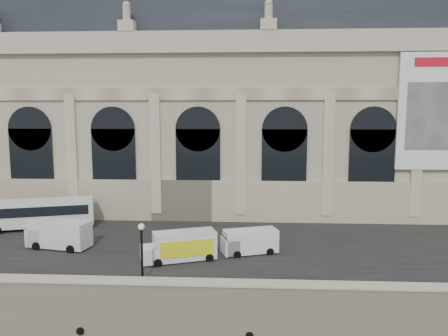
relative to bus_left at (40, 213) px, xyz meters
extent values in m
cube|color=gray|center=(21.16, 17.48, -4.87)|extent=(160.00, 70.00, 6.00)
cube|color=#2D2D2D|center=(21.16, -3.52, -1.84)|extent=(160.00, 24.00, 0.06)
cube|color=gray|center=(21.16, -16.92, -1.32)|extent=(160.00, 1.20, 1.10)
cube|color=beige|center=(21.16, -16.92, -0.72)|extent=(160.00, 1.40, 0.12)
cube|color=#BEB292|center=(15.16, 13.48, 9.13)|extent=(68.00, 18.00, 22.00)
cube|color=beige|center=(15.16, 4.33, 0.63)|extent=(68.60, 0.40, 5.00)
cube|color=beige|center=(15.16, 4.18, 18.93)|extent=(69.00, 0.80, 2.40)
cube|color=beige|center=(15.16, 4.33, 13.13)|extent=(68.00, 0.30, 1.40)
cube|color=#262B33|center=(15.16, 13.48, 23.13)|extent=(64.00, 15.00, 6.00)
cube|color=black|center=(-2.84, 4.30, 4.63)|extent=(5.20, 0.25, 9.00)
cylinder|color=black|center=(-2.84, 4.30, 9.13)|extent=(5.20, 0.25, 5.20)
cube|color=beige|center=(2.16, 4.23, 6.13)|extent=(1.20, 0.50, 14.00)
cube|color=black|center=(7.16, 4.30, 4.63)|extent=(5.20, 0.25, 9.00)
cylinder|color=black|center=(7.16, 4.30, 9.13)|extent=(5.20, 0.25, 5.20)
cube|color=beige|center=(12.16, 4.23, 6.13)|extent=(1.20, 0.50, 14.00)
cube|color=black|center=(17.16, 4.30, 4.63)|extent=(5.20, 0.25, 9.00)
cylinder|color=black|center=(17.16, 4.30, 9.13)|extent=(5.20, 0.25, 5.20)
cube|color=beige|center=(22.16, 4.23, 6.13)|extent=(1.20, 0.50, 14.00)
cube|color=black|center=(27.16, 4.30, 4.63)|extent=(5.20, 0.25, 9.00)
cylinder|color=black|center=(27.16, 4.30, 9.13)|extent=(5.20, 0.25, 5.20)
cube|color=beige|center=(32.16, 4.23, 6.13)|extent=(1.20, 0.50, 14.00)
cube|color=black|center=(37.16, 4.30, 4.63)|extent=(5.20, 0.25, 9.00)
cylinder|color=black|center=(37.16, 4.30, 9.13)|extent=(5.20, 0.25, 5.20)
cube|color=beige|center=(42.16, 4.23, 6.13)|extent=(1.20, 0.50, 14.00)
cube|color=white|center=(44.16, 4.03, 11.13)|extent=(9.00, 0.35, 13.00)
cube|color=red|center=(44.16, 3.83, 16.53)|extent=(6.00, 0.06, 1.00)
cube|color=gray|center=(43.66, 3.83, 10.63)|extent=(6.20, 0.06, 7.50)
cube|color=silver|center=(0.01, 0.00, 0.01)|extent=(11.48, 5.59, 2.92)
cube|color=black|center=(0.37, -1.16, 0.39)|extent=(9.91, 3.14, 1.04)
cube|color=black|center=(-0.35, 1.17, 0.39)|extent=(9.91, 3.14, 1.04)
cylinder|color=black|center=(-4.38, -0.13, -1.40)|extent=(0.98, 0.55, 0.94)
cylinder|color=black|center=(4.41, 0.13, -1.40)|extent=(0.98, 0.55, 0.94)
cylinder|color=black|center=(3.71, 2.38, -1.40)|extent=(0.98, 0.55, 0.94)
cube|color=silver|center=(5.06, -6.52, -0.44)|extent=(6.06, 3.30, 2.44)
cube|color=silver|center=(2.81, -6.08, -0.81)|extent=(2.01, 2.50, 1.70)
cube|color=black|center=(2.22, -5.96, -0.23)|extent=(0.43, 1.89, 0.85)
cylinder|color=black|center=(3.04, -7.26, -1.47)|extent=(0.84, 0.42, 0.81)
cylinder|color=black|center=(3.47, -5.07, -1.47)|extent=(0.84, 0.42, 0.81)
cylinder|color=black|center=(6.64, -7.98, -1.47)|extent=(0.84, 0.42, 0.81)
cylinder|color=black|center=(7.07, -5.79, -1.47)|extent=(0.84, 0.42, 0.81)
cube|color=white|center=(23.27, -7.11, -0.65)|extent=(5.23, 3.31, 2.08)
cube|color=white|center=(21.41, -7.71, -0.97)|extent=(1.88, 2.23, 1.45)
cube|color=black|center=(20.93, -7.87, -0.47)|extent=(0.56, 1.57, 0.72)
cylinder|color=black|center=(22.07, -8.49, -1.53)|extent=(0.72, 0.43, 0.69)
cylinder|color=black|center=(21.49, -6.69, -1.53)|extent=(0.72, 0.43, 0.69)
cylinder|color=black|center=(25.05, -7.53, -1.53)|extent=(0.72, 0.43, 0.69)
cylinder|color=black|center=(24.46, -5.73, -1.53)|extent=(0.72, 0.43, 0.69)
cube|color=silver|center=(17.46, -9.24, -0.48)|extent=(5.78, 3.79, 2.43)
cube|color=yellow|center=(17.82, -10.24, -0.48)|extent=(4.42, 1.65, 1.44)
cube|color=red|center=(17.82, -10.24, -0.48)|extent=(2.55, 0.96, 0.54)
cube|color=silver|center=(14.58, -10.28, -1.02)|extent=(2.03, 2.35, 1.35)
cylinder|color=black|center=(15.44, -11.07, -1.51)|extent=(0.76, 0.48, 0.72)
cylinder|color=black|center=(14.74, -9.13, -1.51)|extent=(0.76, 0.48, 0.72)
cylinder|color=black|center=(19.67, -9.54, -1.51)|extent=(0.76, 0.48, 0.72)
cylinder|color=black|center=(18.97, -7.59, -1.51)|extent=(0.76, 0.48, 0.72)
cylinder|color=black|center=(15.06, -14.88, -1.65)|extent=(0.49, 0.49, 0.44)
cylinder|color=black|center=(15.06, -14.88, 0.35)|extent=(0.18, 0.18, 4.44)
sphere|color=beige|center=(15.06, -14.88, 2.68)|extent=(0.49, 0.49, 0.49)
camera|label=1|loc=(22.93, -46.12, 11.27)|focal=35.00mm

